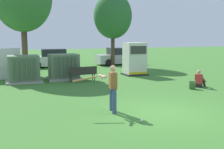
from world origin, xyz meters
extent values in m
plane|color=#3D752D|center=(0.00, 0.00, 0.00)|extent=(96.00, 96.00, 0.00)
cube|color=#9E9B93|center=(-4.30, 8.95, 0.06)|extent=(2.10, 1.70, 0.12)
cube|color=#607A5B|center=(-4.30, 8.95, 0.87)|extent=(1.80, 1.40, 1.50)
cube|color=#52684E|center=(-4.94, 8.19, 0.87)|extent=(0.06, 0.12, 1.27)
cube|color=#52684E|center=(-4.68, 8.19, 0.87)|extent=(0.06, 0.12, 1.27)
cube|color=#52684E|center=(-4.43, 8.19, 0.87)|extent=(0.06, 0.12, 1.27)
cube|color=#52684E|center=(-4.17, 8.19, 0.87)|extent=(0.06, 0.12, 1.27)
cube|color=#52684E|center=(-3.92, 8.19, 0.87)|extent=(0.06, 0.12, 1.27)
cube|color=#52684E|center=(-3.66, 8.19, 0.87)|extent=(0.06, 0.12, 1.27)
cube|color=#9E9B93|center=(-1.81, 9.25, 0.06)|extent=(2.10, 1.70, 0.12)
cube|color=#607A5B|center=(-1.81, 9.25, 0.87)|extent=(1.80, 1.40, 1.50)
cube|color=#52684E|center=(-2.45, 8.49, 0.87)|extent=(0.06, 0.12, 1.27)
cube|color=#52684E|center=(-2.19, 8.49, 0.87)|extent=(0.06, 0.12, 1.27)
cube|color=#52684E|center=(-1.94, 8.49, 0.87)|extent=(0.06, 0.12, 1.27)
cube|color=#52684E|center=(-1.68, 8.49, 0.87)|extent=(0.06, 0.12, 1.27)
cube|color=#52684E|center=(-1.43, 8.49, 0.87)|extent=(0.06, 0.12, 1.27)
cube|color=#52684E|center=(-1.17, 8.49, 0.87)|extent=(0.06, 0.12, 1.27)
cube|color=#262626|center=(3.32, 9.50, 0.05)|extent=(1.60, 1.40, 0.10)
cube|color=silver|center=(3.32, 9.50, 1.20)|extent=(1.40, 1.20, 2.20)
cube|color=#383838|center=(3.32, 8.88, 1.81)|extent=(1.19, 0.04, 0.55)
cube|color=yellow|center=(3.32, 8.88, 0.20)|extent=(1.33, 0.04, 0.16)
cube|color=#2D2823|center=(-0.91, 8.00, 0.45)|extent=(1.84, 0.70, 0.05)
cube|color=#2D2823|center=(-0.87, 7.82, 0.70)|extent=(1.78, 0.35, 0.44)
cylinder|color=#2D2823|center=(-1.68, 8.01, 0.21)|extent=(0.06, 0.06, 0.42)
cylinder|color=#2D2823|center=(-0.18, 8.27, 0.21)|extent=(0.06, 0.06, 0.42)
cylinder|color=#2D2823|center=(-1.63, 7.73, 0.21)|extent=(0.06, 0.06, 0.42)
cylinder|color=#2D2823|center=(-0.13, 7.99, 0.21)|extent=(0.06, 0.06, 0.42)
cylinder|color=#384C75|center=(-1.69, 0.53, 0.44)|extent=(0.16, 0.16, 0.88)
cylinder|color=#384C75|center=(-1.62, 1.01, 0.44)|extent=(0.16, 0.16, 0.88)
cube|color=brown|center=(-1.65, 0.77, 1.18)|extent=(0.30, 0.43, 0.60)
sphere|color=tan|center=(-1.65, 0.77, 1.62)|extent=(0.23, 0.23, 0.23)
cylinder|color=tan|center=(-2.04, 0.74, 1.34)|extent=(0.34, 0.52, 0.09)
cylinder|color=tan|center=(-2.01, 0.92, 1.34)|extent=(0.19, 0.55, 0.09)
cylinder|color=#A5723F|center=(-2.70, 0.93, 1.27)|extent=(0.85, 0.19, 0.21)
sphere|color=#A5723F|center=(-2.28, 0.87, 1.34)|extent=(0.08, 0.08, 0.08)
sphere|color=white|center=(-1.22, -0.71, 0.04)|extent=(0.09, 0.09, 0.09)
cube|color=black|center=(4.50, 3.80, 0.10)|extent=(0.37, 0.41, 0.20)
cube|color=red|center=(4.50, 3.80, 0.46)|extent=(0.36, 0.42, 0.52)
sphere|color=tan|center=(4.50, 3.80, 0.85)|extent=(0.22, 0.22, 0.22)
cylinder|color=black|center=(4.66, 3.99, 0.22)|extent=(0.46, 0.32, 0.13)
cylinder|color=black|center=(4.86, 4.09, 0.23)|extent=(0.32, 0.24, 0.46)
cylinder|color=black|center=(4.75, 3.81, 0.22)|extent=(0.46, 0.32, 0.13)
cylinder|color=black|center=(4.95, 3.91, 0.23)|extent=(0.32, 0.24, 0.46)
cylinder|color=tan|center=(4.59, 4.11, 0.42)|extent=(0.41, 0.26, 0.32)
cylinder|color=tan|center=(4.80, 3.70, 0.42)|extent=(0.41, 0.26, 0.32)
cube|color=#4C723F|center=(3.89, 3.52, 0.22)|extent=(0.38, 0.35, 0.44)
cube|color=#3D5B33|center=(3.81, 3.42, 0.15)|extent=(0.22, 0.18, 0.22)
cylinder|color=#4C3828|center=(-3.91, 13.11, 1.71)|extent=(0.42, 0.42, 3.41)
cylinder|color=#4C3828|center=(3.94, 15.49, 1.40)|extent=(0.34, 0.34, 2.79)
ellipsoid|color=#2D6633|center=(3.94, 15.49, 4.52)|extent=(3.44, 3.44, 4.08)
cylinder|color=black|center=(-5.22, 15.63, 0.32)|extent=(0.65, 0.24, 0.64)
cylinder|color=black|center=(-5.27, 17.33, 0.32)|extent=(0.65, 0.24, 0.64)
cube|color=silver|center=(-1.43, 16.46, 0.58)|extent=(4.33, 2.05, 0.80)
cube|color=#262B33|center=(-1.28, 16.45, 1.30)|extent=(2.23, 1.73, 0.64)
cylinder|color=black|center=(-2.80, 15.73, 0.32)|extent=(0.66, 0.27, 0.64)
cylinder|color=black|center=(-2.65, 17.42, 0.32)|extent=(0.66, 0.27, 0.64)
cylinder|color=black|center=(-0.20, 15.50, 0.32)|extent=(0.66, 0.27, 0.64)
cylinder|color=black|center=(-0.06, 17.20, 0.32)|extent=(0.66, 0.27, 0.64)
cube|color=#B2B2B7|center=(4.86, 16.45, 0.58)|extent=(4.24, 1.81, 0.80)
cube|color=#262B33|center=(5.01, 16.46, 1.30)|extent=(2.14, 1.62, 0.64)
cylinder|color=black|center=(3.58, 15.57, 0.32)|extent=(0.65, 0.24, 0.64)
cylinder|color=black|center=(3.53, 17.27, 0.32)|extent=(0.65, 0.24, 0.64)
cylinder|color=black|center=(6.18, 15.64, 0.32)|extent=(0.65, 0.24, 0.64)
cylinder|color=black|center=(6.13, 17.34, 0.32)|extent=(0.65, 0.24, 0.64)
camera|label=1|loc=(-5.32, -8.85, 2.84)|focal=45.75mm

